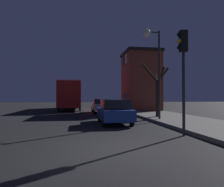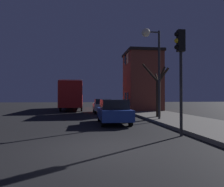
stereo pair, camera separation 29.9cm
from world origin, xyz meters
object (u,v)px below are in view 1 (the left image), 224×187
(bus, at_px, (71,93))
(car_near_lane, at_px, (114,111))
(traffic_light, at_px, (183,60))
(car_mid_lane, at_px, (101,105))
(streetlamp, at_px, (151,49))
(bare_tree, at_px, (158,92))

(bus, distance_m, car_near_lane, 15.69)
(traffic_light, distance_m, car_mid_lane, 13.74)
(car_near_lane, relative_size, car_mid_lane, 0.91)
(streetlamp, distance_m, traffic_light, 5.56)
(streetlamp, bearing_deg, bus, 111.73)
(streetlamp, bearing_deg, bare_tree, 57.51)
(bare_tree, distance_m, car_mid_lane, 7.47)
(traffic_light, distance_m, car_near_lane, 5.51)
(bare_tree, bearing_deg, car_mid_lane, 118.80)
(bare_tree, bearing_deg, bus, 117.87)
(car_mid_lane, bearing_deg, car_near_lane, -90.70)
(bare_tree, bearing_deg, streetlamp, -122.49)
(bare_tree, bearing_deg, car_near_lane, -146.17)
(traffic_light, relative_size, car_mid_lane, 0.99)
(bus, height_order, car_mid_lane, bus)
(bare_tree, relative_size, bus, 0.36)
(traffic_light, relative_size, bare_tree, 1.12)
(streetlamp, bearing_deg, car_near_lane, -162.39)
(streetlamp, height_order, car_mid_lane, streetlamp)
(streetlamp, xyz_separation_m, car_mid_lane, (-2.52, 8.07, -4.01))
(bus, bearing_deg, bare_tree, -62.13)
(streetlamp, bearing_deg, traffic_light, -95.03)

